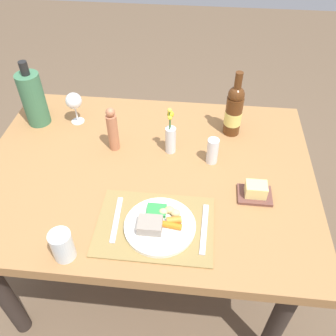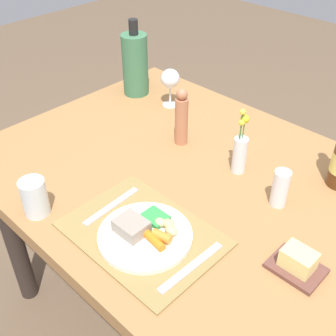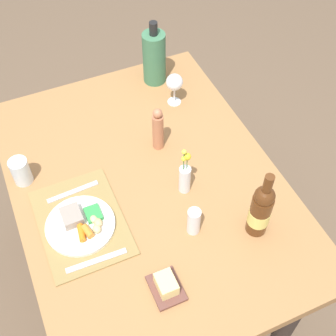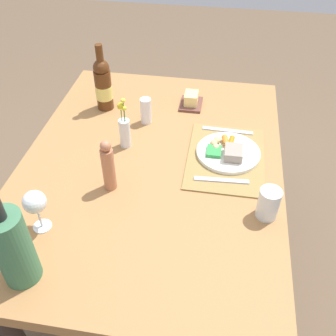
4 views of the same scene
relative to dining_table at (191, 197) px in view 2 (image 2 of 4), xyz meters
name	(u,v)px [view 2 (image 2 of 4)]	position (x,y,z in m)	size (l,w,h in m)	color
ground_plane	(186,315)	(0.00, 0.00, -0.66)	(8.00, 8.00, 0.00)	brown
dining_table	(191,197)	(0.00, 0.00, 0.00)	(1.38, 1.01, 0.76)	#A17041
placemat	(142,234)	(0.08, -0.29, 0.09)	(0.42, 0.30, 0.01)	olive
dinner_plate	(145,233)	(0.09, -0.29, 0.11)	(0.25, 0.25, 0.05)	white
fork	(112,206)	(-0.07, -0.28, 0.10)	(0.02, 0.20, 0.01)	silver
knife	(191,267)	(0.25, -0.29, 0.10)	(0.02, 0.22, 0.01)	silver
wine_glass	(170,80)	(-0.37, 0.29, 0.20)	(0.08, 0.08, 0.16)	white
salt_shaker	(280,188)	(0.27, 0.07, 0.15)	(0.05, 0.05, 0.12)	white
water_tumbler	(35,199)	(-0.20, -0.44, 0.14)	(0.07, 0.07, 0.11)	silver
flower_vase	(240,151)	(0.09, 0.12, 0.17)	(0.05, 0.05, 0.23)	silver
cooler_bottle	(135,64)	(-0.55, 0.27, 0.22)	(0.11, 0.11, 0.31)	#3D724E
butter_dish	(298,263)	(0.44, -0.11, 0.12)	(0.13, 0.10, 0.06)	brown
pepper_mill	(181,118)	(-0.16, 0.12, 0.19)	(0.05, 0.05, 0.21)	#B7714E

